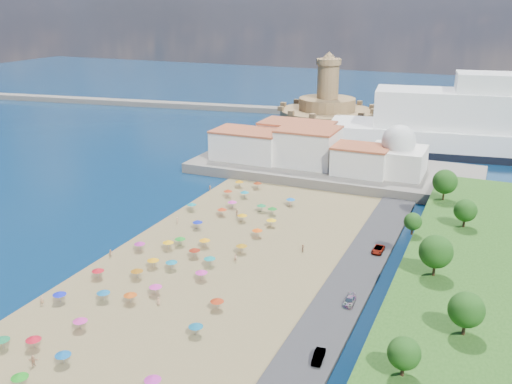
% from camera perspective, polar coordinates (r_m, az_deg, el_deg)
% --- Properties ---
extents(ground, '(700.00, 700.00, 0.00)m').
position_cam_1_polar(ground, '(123.68, -6.37, -6.70)').
color(ground, '#071938').
rests_on(ground, ground).
extents(terrace, '(90.00, 36.00, 3.00)m').
position_cam_1_polar(terrace, '(183.03, 7.74, 2.25)').
color(terrace, '#59544C').
rests_on(terrace, ground).
extents(jetty, '(18.00, 70.00, 2.40)m').
position_cam_1_polar(jetty, '(221.71, 4.79, 5.18)').
color(jetty, '#59544C').
rests_on(jetty, ground).
extents(breakwater, '(199.03, 34.77, 2.60)m').
position_cam_1_polar(breakwater, '(304.37, -10.24, 8.67)').
color(breakwater, '#59544C').
rests_on(breakwater, ground).
extents(waterfront_buildings, '(57.00, 29.00, 11.00)m').
position_cam_1_polar(waterfront_buildings, '(185.73, 4.01, 4.66)').
color(waterfront_buildings, silver).
rests_on(waterfront_buildings, terrace).
extents(domed_building, '(16.00, 16.00, 15.00)m').
position_cam_1_polar(domed_building, '(175.06, 13.97, 3.64)').
color(domed_building, silver).
rests_on(domed_building, terrace).
extents(fortress, '(40.00, 40.00, 32.40)m').
position_cam_1_polar(fortress, '(248.56, 7.09, 7.87)').
color(fortress, '#9B784D').
rests_on(fortress, ground).
extents(beach_parasols, '(33.42, 117.75, 2.20)m').
position_cam_1_polar(beach_parasols, '(114.97, -9.73, -7.73)').
color(beach_parasols, gray).
rests_on(beach_parasols, beach).
extents(beachgoers, '(39.27, 97.00, 1.88)m').
position_cam_1_polar(beachgoers, '(120.61, -7.72, -6.86)').
color(beachgoers, tan).
rests_on(beachgoers, beach).
extents(parked_cars, '(2.30, 61.07, 1.38)m').
position_cam_1_polar(parked_cars, '(104.17, 9.07, -11.15)').
color(parked_cars, gray).
rests_on(parked_cars, promenade).
extents(hillside_trees, '(17.56, 111.21, 7.69)m').
position_cam_1_polar(hillside_trees, '(99.68, 17.06, -7.51)').
color(hillside_trees, '#382314').
rests_on(hillside_trees, hillside).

